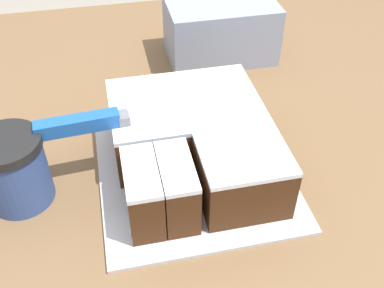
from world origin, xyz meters
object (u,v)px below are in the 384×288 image
Objects in this scene: cake_board at (192,166)px; knife at (103,121)px; coffee_cup at (14,170)px; storage_box at (220,30)px; cake at (193,142)px.

knife is (-0.13, 0.02, 0.10)m from cake_board.
cake_board is 1.00× the size of knife.
storage_box is (0.39, 0.34, 0.00)m from coffee_cup.
cake_board is at bearing -130.73° from cake.
knife is at bearing 172.90° from cake_board.
coffee_cup is at bearing -174.42° from knife.
cake_board is at bearing -111.88° from storage_box.
storage_box reaches higher than knife.
storage_box is (0.13, 0.33, 0.01)m from cake.
cake is (0.00, 0.00, 0.05)m from cake_board.
coffee_cup is at bearing -177.84° from cake.
coffee_cup is 0.51m from storage_box.
coffee_cup is (-0.13, -0.02, -0.05)m from knife.
cake is 0.26m from coffee_cup.
cake reaches higher than cake_board.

